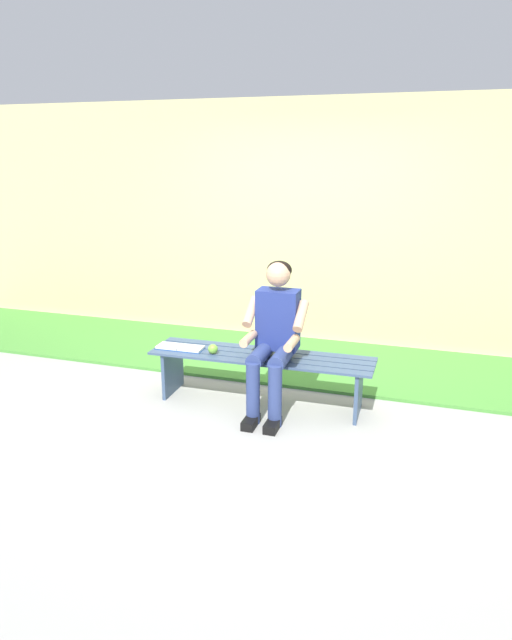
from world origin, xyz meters
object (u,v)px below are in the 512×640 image
bench_near (261,366)px  apple (213,349)px  book_open (180,348)px  person_seated (274,333)px

bench_near → apple: size_ratio=22.75×
bench_near → book_open: (0.72, 0.07, 0.11)m
apple → book_open: size_ratio=0.20×
bench_near → person_seated: 0.38m
apple → bench_near: bearing=-166.6°
book_open → bench_near: bearing=-175.8°
person_seated → apple: person_seated is taller
bench_near → person_seated: bearing=144.1°
apple → book_open: bearing=-5.2°
apple → book_open: 0.32m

